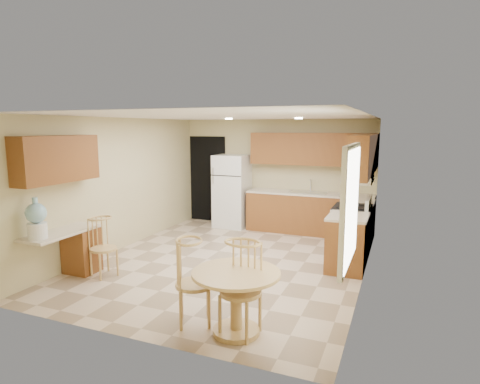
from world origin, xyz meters
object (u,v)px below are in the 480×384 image
at_px(refrigerator, 232,191).
at_px(chair_table_a, 190,276).
at_px(water_crock, 36,220).
at_px(chair_table_b, 237,283).
at_px(dining_table, 236,293).
at_px(stove, 351,230).
at_px(chair_desk, 99,243).

bearing_deg(refrigerator, chair_table_a, -72.53).
bearing_deg(water_crock, chair_table_b, -3.33).
xyz_separation_m(dining_table, chair_table_a, (-0.55, -0.06, 0.14)).
height_order(stove, water_crock, water_crock).
bearing_deg(dining_table, chair_table_a, -173.83).
distance_m(chair_table_b, chair_desk, 2.81).
xyz_separation_m(refrigerator, chair_desk, (-0.60, -3.81, -0.28)).
height_order(dining_table, water_crock, water_crock).
relative_size(refrigerator, chair_table_a, 1.65).
distance_m(stove, water_crock, 5.16).
distance_m(dining_table, chair_desk, 2.73).
relative_size(dining_table, chair_desk, 1.07).
bearing_deg(dining_table, stove, 75.75).
xyz_separation_m(refrigerator, dining_table, (2.02, -4.60, -0.36)).
bearing_deg(water_crock, stove, 40.06).
xyz_separation_m(stove, chair_desk, (-3.47, -2.59, 0.09)).
height_order(dining_table, chair_table_b, chair_table_b).
bearing_deg(chair_desk, refrigerator, -168.09).
height_order(dining_table, chair_desk, chair_desk).
relative_size(refrigerator, dining_table, 1.70).
distance_m(chair_table_a, water_crock, 2.55).
distance_m(dining_table, water_crock, 3.12).
bearing_deg(chair_table_b, stove, -97.15).
bearing_deg(chair_table_a, chair_table_b, 57.12).
xyz_separation_m(stove, chair_table_a, (-1.41, -3.44, 0.15)).
xyz_separation_m(refrigerator, chair_table_a, (1.47, -4.66, -0.22)).
height_order(chair_desk, water_crock, water_crock).
bearing_deg(stove, water_crock, -139.94).
relative_size(chair_table_a, water_crock, 1.74).
relative_size(refrigerator, water_crock, 2.87).
height_order(refrigerator, chair_table_a, refrigerator).
distance_m(refrigerator, chair_table_b, 5.14).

